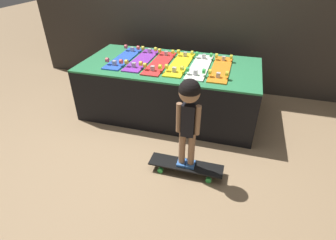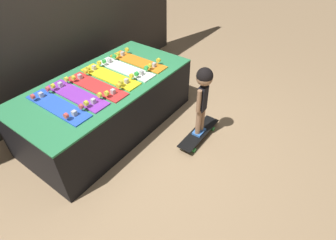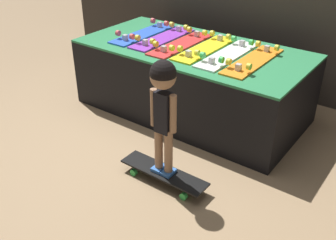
# 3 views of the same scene
# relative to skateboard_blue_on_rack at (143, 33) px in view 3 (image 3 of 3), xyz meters

# --- Properties ---
(ground_plane) EXTENTS (16.00, 16.00, 0.00)m
(ground_plane) POSITION_rel_skateboard_blue_on_rack_xyz_m (0.59, -0.59, -0.66)
(ground_plane) COLOR #9E7F5B
(display_rack) EXTENTS (2.06, 1.03, 0.64)m
(display_rack) POSITION_rel_skateboard_blue_on_rack_xyz_m (0.59, -0.01, -0.34)
(display_rack) COLOR black
(display_rack) RESTS_ON ground_plane
(skateboard_blue_on_rack) EXTENTS (0.20, 0.79, 0.09)m
(skateboard_blue_on_rack) POSITION_rel_skateboard_blue_on_rack_xyz_m (0.00, 0.00, 0.00)
(skateboard_blue_on_rack) COLOR blue
(skateboard_blue_on_rack) RESTS_ON display_rack
(skateboard_purple_on_rack) EXTENTS (0.20, 0.79, 0.09)m
(skateboard_purple_on_rack) POSITION_rel_skateboard_blue_on_rack_xyz_m (0.24, 0.00, 0.00)
(skateboard_purple_on_rack) COLOR purple
(skateboard_purple_on_rack) RESTS_ON display_rack
(skateboard_red_on_rack) EXTENTS (0.20, 0.79, 0.09)m
(skateboard_red_on_rack) POSITION_rel_skateboard_blue_on_rack_xyz_m (0.47, -0.03, 0.00)
(skateboard_red_on_rack) COLOR red
(skateboard_red_on_rack) RESTS_ON display_rack
(skateboard_yellow_on_rack) EXTENTS (0.20, 0.79, 0.09)m
(skateboard_yellow_on_rack) POSITION_rel_skateboard_blue_on_rack_xyz_m (0.71, -0.00, 0.00)
(skateboard_yellow_on_rack) COLOR yellow
(skateboard_yellow_on_rack) RESTS_ON display_rack
(skateboard_white_on_rack) EXTENTS (0.20, 0.79, 0.09)m
(skateboard_white_on_rack) POSITION_rel_skateboard_blue_on_rack_xyz_m (0.94, -0.02, 0.00)
(skateboard_white_on_rack) COLOR white
(skateboard_white_on_rack) RESTS_ON display_rack
(skateboard_orange_on_rack) EXTENTS (0.20, 0.79, 0.09)m
(skateboard_orange_on_rack) POSITION_rel_skateboard_blue_on_rack_xyz_m (1.18, -0.02, 0.00)
(skateboard_orange_on_rack) COLOR orange
(skateboard_orange_on_rack) RESTS_ON display_rack
(skateboard_on_floor) EXTENTS (0.69, 0.18, 0.09)m
(skateboard_on_floor) POSITION_rel_skateboard_blue_on_rack_xyz_m (1.04, -1.05, -0.59)
(skateboard_on_floor) COLOR black
(skateboard_on_floor) RESTS_ON ground_plane
(child) EXTENTS (0.20, 0.17, 0.85)m
(child) POSITION_rel_skateboard_blue_on_rack_xyz_m (1.04, -1.05, 0.03)
(child) COLOR #3870C6
(child) RESTS_ON skateboard_on_floor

